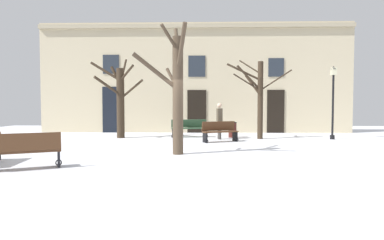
# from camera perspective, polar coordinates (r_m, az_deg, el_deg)

# --- Properties ---
(ground_plane) EXTENTS (30.46, 30.46, 0.00)m
(ground_plane) POSITION_cam_1_polar(r_m,az_deg,el_deg) (11.24, -0.23, -5.83)
(ground_plane) COLOR white
(building_facade) EXTENTS (19.04, 0.60, 6.69)m
(building_facade) POSITION_cam_1_polar(r_m,az_deg,el_deg) (19.86, 0.53, 7.62)
(building_facade) COLOR beige
(building_facade) RESTS_ON ground
(tree_right_of_center) EXTENTS (3.26, 2.22, 4.01)m
(tree_right_of_center) POSITION_cam_1_polar(r_m,az_deg,el_deg) (16.23, 11.70, 4.33)
(tree_right_of_center) COLOR #382B1E
(tree_right_of_center) RESTS_ON ground
(tree_left_of_center) EXTENTS (1.85, 1.80, 4.40)m
(tree_left_of_center) POSITION_cam_1_polar(r_m,az_deg,el_deg) (10.81, -2.78, 5.56)
(tree_left_of_center) COLOR #4C3D2D
(tree_left_of_center) RESTS_ON ground
(tree_foreground) EXTENTS (2.73, 2.21, 4.11)m
(tree_foreground) POSITION_cam_1_polar(r_m,az_deg,el_deg) (16.78, -12.70, 3.78)
(tree_foreground) COLOR #382B1E
(tree_foreground) RESTS_ON ground
(streetlamp) EXTENTS (0.30, 0.30, 3.56)m
(streetlamp) POSITION_cam_1_polar(r_m,az_deg,el_deg) (17.14, 23.74, 4.16)
(streetlamp) COLOR black
(streetlamp) RESTS_ON ground
(litter_bin) EXTENTS (0.44, 0.44, 0.80)m
(litter_bin) POSITION_cam_1_polar(r_m,az_deg,el_deg) (16.76, 7.19, -1.71)
(litter_bin) COLOR #4C1E19
(litter_bin) RESTS_ON ground
(bench_back_to_back_right) EXTENTS (1.93, 0.77, 0.92)m
(bench_back_to_back_right) POSITION_cam_1_polar(r_m,az_deg,el_deg) (16.81, -0.50, -1.41)
(bench_back_to_back_right) COLOR #2D4C33
(bench_back_to_back_right) RESTS_ON ground
(bench_near_lamp) EXTENTS (1.74, 1.17, 0.95)m
(bench_near_lamp) POSITION_cam_1_polar(r_m,az_deg,el_deg) (9.31, -27.44, -4.84)
(bench_near_lamp) COLOR #51331E
(bench_near_lamp) RESTS_ON ground
(bench_back_to_back_left) EXTENTS (1.70, 1.10, 0.93)m
(bench_back_to_back_left) POSITION_cam_1_polar(r_m,az_deg,el_deg) (14.65, 4.94, -2.01)
(bench_back_to_back_left) COLOR #51331E
(bench_back_to_back_left) RESTS_ON ground
(person_near_bench) EXTENTS (0.29, 0.41, 1.78)m
(person_near_bench) POSITION_cam_1_polar(r_m,az_deg,el_deg) (15.77, 4.89, 0.19)
(person_near_bench) COLOR #403D3A
(person_near_bench) RESTS_ON ground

